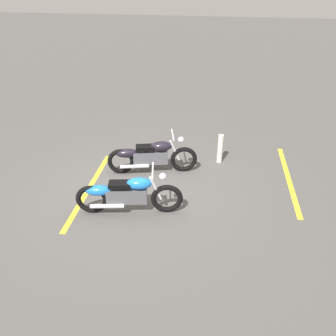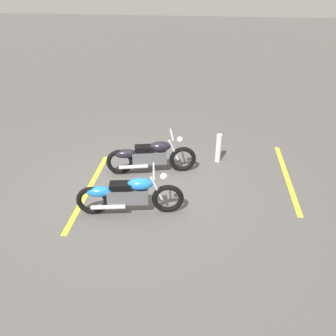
{
  "view_description": "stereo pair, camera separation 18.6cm",
  "coord_description": "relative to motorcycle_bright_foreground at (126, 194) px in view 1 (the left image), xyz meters",
  "views": [
    {
      "loc": [
        1.74,
        -6.62,
        4.61
      ],
      "look_at": [
        0.77,
        0.0,
        0.65
      ],
      "focal_mm": 37.55,
      "sensor_mm": 36.0,
      "label": 1
    },
    {
      "loc": [
        1.56,
        -6.65,
        4.61
      ],
      "look_at": [
        0.77,
        0.0,
        0.65
      ],
      "focal_mm": 37.55,
      "sensor_mm": 36.0,
      "label": 2
    }
  ],
  "objects": [
    {
      "name": "ground_plane",
      "position": [
        -0.03,
        0.85,
        -0.46
      ],
      "size": [
        60.0,
        60.0,
        0.0
      ],
      "primitive_type": "plane",
      "color": "#514F4C"
    },
    {
      "name": "parking_stripe_near",
      "position": [
        -1.11,
        0.73,
        -0.46
      ],
      "size": [
        0.14,
        3.2,
        0.01
      ],
      "primitive_type": "cube",
      "rotation": [
        0.0,
        0.0,
        1.58
      ],
      "color": "yellow",
      "rests_on": "ground"
    },
    {
      "name": "bollard_post",
      "position": [
        1.89,
        2.46,
        -0.07
      ],
      "size": [
        0.14,
        0.14,
        0.78
      ],
      "primitive_type": "cylinder",
      "color": "white",
      "rests_on": "ground"
    },
    {
      "name": "motorcycle_dark_foreground",
      "position": [
        0.18,
        1.68,
        0.0
      ],
      "size": [
        2.2,
        0.76,
        1.04
      ],
      "rotation": [
        0.0,
        0.0,
        0.21
      ],
      "color": "black",
      "rests_on": "ground"
    },
    {
      "name": "parking_stripe_mid",
      "position": [
        3.59,
        1.85,
        -0.46
      ],
      "size": [
        0.14,
        3.2,
        0.01
      ],
      "primitive_type": "cube",
      "rotation": [
        0.0,
        0.0,
        1.58
      ],
      "color": "yellow",
      "rests_on": "ground"
    },
    {
      "name": "motorcycle_bright_foreground",
      "position": [
        0.0,
        0.0,
        0.0
      ],
      "size": [
        2.22,
        0.7,
        1.04
      ],
      "rotation": [
        0.0,
        0.0,
        0.16
      ],
      "color": "black",
      "rests_on": "ground"
    }
  ]
}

